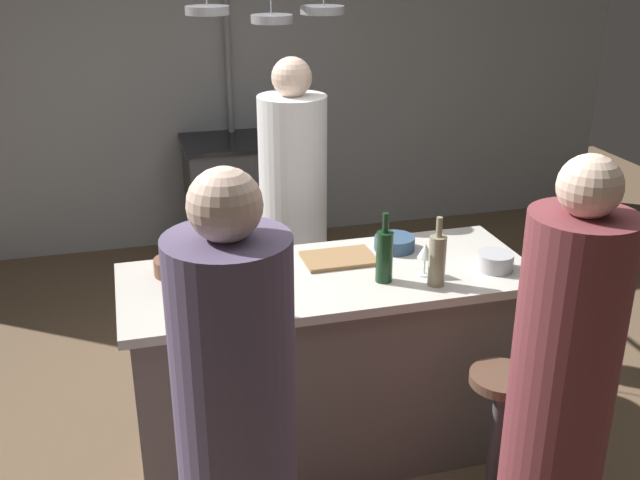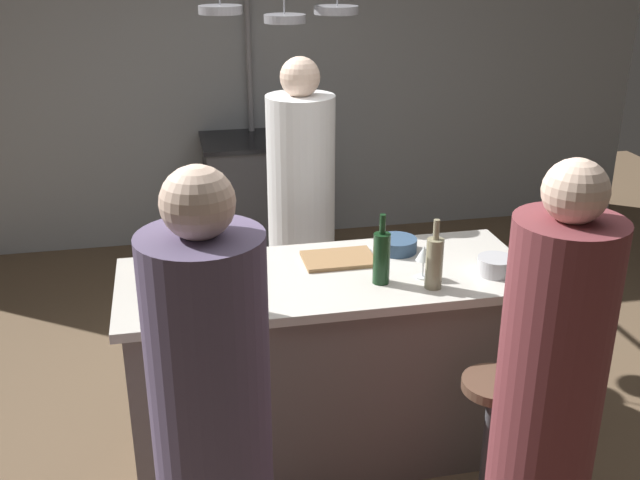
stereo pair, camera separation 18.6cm
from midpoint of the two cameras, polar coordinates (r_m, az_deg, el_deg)
The scene contains 19 objects.
ground_plane at distance 3.70m, azimuth -0.86°, elevation -15.39°, with size 9.00×9.00×0.00m, color brown.
back_wall at distance 5.82m, azimuth -8.15°, elevation 12.46°, with size 6.40×0.16×2.60m, color #9EA3A8.
kitchen_island at distance 3.44m, azimuth -0.90°, elevation -9.40°, with size 1.80×0.72×0.90m.
stove_range at distance 5.64m, azimuth -7.14°, elevation 3.25°, with size 0.80×0.64×0.89m.
chef at distance 4.05m, azimuth -3.34°, elevation 0.92°, with size 0.36×0.36×1.71m.
bar_stool_right at distance 3.17m, azimuth 11.66°, elevation -14.75°, with size 0.28×0.28×0.68m.
guest_right at distance 2.70m, azimuth 15.88°, elevation -12.20°, with size 0.35×0.35×1.66m.
guest_left at distance 2.38m, azimuth -8.66°, elevation -16.11°, with size 0.36×0.36×1.70m.
overhead_pot_rack at distance 4.78m, azimuth -6.40°, elevation 15.01°, with size 0.89×1.52×2.17m.
cutting_board at distance 3.36m, azimuth -0.14°, elevation -1.44°, with size 0.32×0.22×0.02m, color #997047.
pepper_mill at distance 3.14m, azimuth -13.38°, elevation -1.95°, with size 0.05×0.05×0.21m, color #382319.
wine_bottle_white at distance 3.11m, azimuth 7.28°, elevation -1.49°, with size 0.07×0.07×0.30m.
wine_bottle_red at distance 3.12m, azimuth 3.26°, elevation -1.20°, with size 0.07×0.07×0.31m.
wine_bottle_green at distance 2.90m, azimuth -8.44°, elevation -3.39°, with size 0.07×0.07×0.30m.
wine_glass_by_chef at distance 3.20m, azimuth 6.42°, elevation -0.97°, with size 0.07×0.07×0.15m.
wine_glass_near_right_guest at distance 3.20m, azimuth -9.19°, elevation -1.11°, with size 0.07×0.07×0.15m.
mixing_bowl_steel at distance 3.33m, azimuth 11.71°, elevation -1.63°, with size 0.16×0.16×0.08m, color #B7B7BC.
mixing_bowl_wooden at distance 3.30m, azimuth -12.65°, elevation -1.99°, with size 0.18×0.18×0.07m, color brown.
mixing_bowl_blue at distance 3.48m, azimuth 4.20°, elevation -0.25°, with size 0.19×0.19×0.06m, color #334C6B.
Camera 1 is at (-0.81, -2.82, 2.25)m, focal length 41.80 mm.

